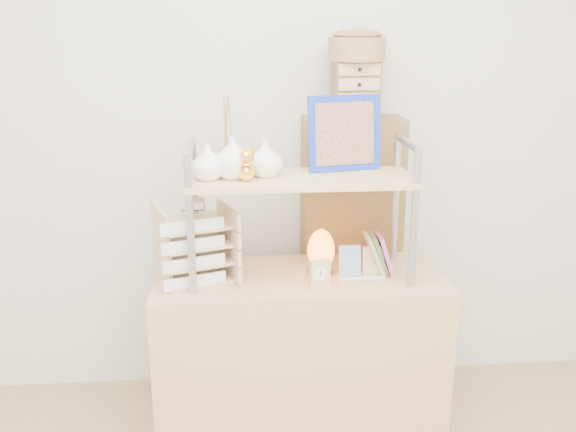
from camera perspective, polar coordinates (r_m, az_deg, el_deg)
The scene contains 10 objects.
room_shell at distance 1.69m, azimuth 4.09°, elevation 14.70°, with size 3.42×3.41×2.61m.
desk at distance 2.84m, azimuth 0.99°, elevation -12.35°, with size 1.20×0.50×0.75m, color tan.
cabinet at distance 3.08m, azimuth 5.51°, elevation -3.85°, with size 0.45×0.24×1.35m, color brown.
hutch at distance 2.55m, azimuth -0.81°, elevation 3.95°, with size 0.90×0.34×0.73m.
letter_tray at distance 2.63m, azimuth -8.24°, elevation -2.82°, with size 0.34×0.34×0.33m.
salt_lamp at distance 2.68m, azimuth 2.94°, elevation -3.11°, with size 0.13×0.12×0.19m.
desk_clock at distance 2.54m, azimuth 2.83°, elevation -5.18°, with size 0.08×0.05×0.11m.
postcard_stand at distance 2.67m, azimuth 6.52°, elevation -4.62°, with size 0.19×0.05×0.14m.
drawer_chest at distance 2.88m, azimuth 6.03°, elevation 11.06°, with size 0.20×0.16×0.25m.
woven_basket at distance 2.87m, azimuth 6.13°, elevation 14.54°, with size 0.25×0.25×0.10m, color olive.
Camera 1 is at (-0.26, -1.27, 1.75)m, focal length 40.00 mm.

